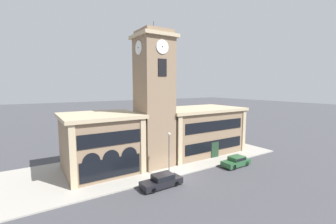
% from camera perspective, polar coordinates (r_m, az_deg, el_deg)
% --- Properties ---
extents(ground_plane, '(300.00, 300.00, 0.00)m').
position_cam_1_polar(ground_plane, '(29.08, 1.75, -16.28)').
color(ground_plane, '#424247').
extents(sidewalk_kerb, '(41.44, 13.45, 0.15)m').
position_cam_1_polar(sidewalk_kerb, '(34.45, -4.71, -12.46)').
color(sidewalk_kerb, '#A39E93').
rests_on(sidewalk_kerb, ground_plane).
extents(clock_tower, '(5.13, 5.13, 19.93)m').
position_cam_1_polar(clock_tower, '(31.27, -3.54, 3.09)').
color(clock_tower, '#897056').
rests_on(clock_tower, ground_plane).
extents(town_hall_left_wing, '(9.75, 9.19, 7.71)m').
position_cam_1_polar(town_hall_left_wing, '(31.28, -16.74, -7.42)').
color(town_hall_left_wing, '#897056').
rests_on(town_hall_left_wing, ground_plane).
extents(town_hall_right_wing, '(14.91, 9.19, 7.63)m').
position_cam_1_polar(town_hall_right_wing, '(39.07, 7.52, -4.49)').
color(town_hall_right_wing, '#897056').
rests_on(town_hall_right_wing, ground_plane).
extents(parked_car_near, '(4.85, 1.90, 1.46)m').
position_cam_1_polar(parked_car_near, '(26.38, -1.54, -16.97)').
color(parked_car_near, black).
rests_on(parked_car_near, ground_plane).
extents(parked_car_mid, '(4.39, 1.93, 1.41)m').
position_cam_1_polar(parked_car_mid, '(33.94, 16.93, -11.84)').
color(parked_car_mid, '#285633').
rests_on(parked_car_mid, ground_plane).
extents(street_lamp, '(0.36, 0.36, 5.56)m').
position_cam_1_polar(street_lamp, '(27.76, 0.27, -9.05)').
color(street_lamp, '#4C4C51').
rests_on(street_lamp, sidewalk_kerb).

